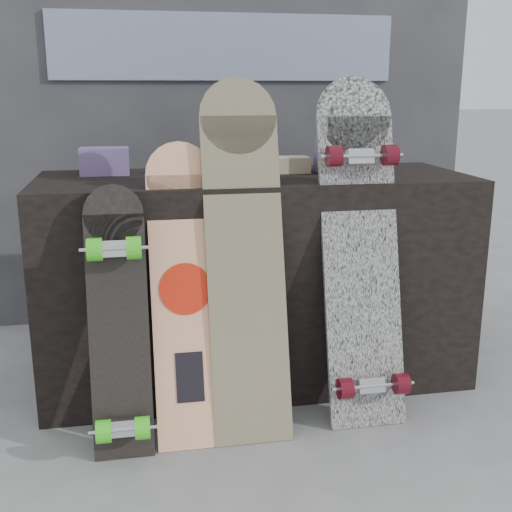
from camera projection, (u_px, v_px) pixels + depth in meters
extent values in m
plane|color=slate|center=(283.00, 437.00, 2.12)|extent=(60.00, 60.00, 0.00)
cube|color=black|center=(255.00, 278.00, 2.49)|extent=(1.60, 0.60, 0.80)
cube|color=#333338|center=(223.00, 91.00, 3.12)|extent=(2.40, 0.20, 2.20)
cube|color=navy|center=(226.00, 47.00, 2.96)|extent=(1.60, 0.02, 0.30)
cube|color=#49366E|center=(105.00, 161.00, 2.41)|extent=(0.18, 0.12, 0.10)
cube|color=#49366E|center=(336.00, 157.00, 2.46)|extent=(0.14, 0.14, 0.12)
cube|color=#D1B78C|center=(280.00, 165.00, 2.46)|extent=(0.22, 0.10, 0.06)
cube|color=beige|center=(186.00, 311.00, 2.07)|extent=(0.22, 0.28, 0.85)
cylinder|color=beige|center=(179.00, 175.00, 2.09)|extent=(0.22, 0.08, 0.21)
cylinder|color=red|center=(185.00, 289.00, 2.06)|extent=(0.17, 0.05, 0.16)
cube|color=black|center=(190.00, 377.00, 2.05)|extent=(0.09, 0.05, 0.15)
cube|color=#C6B887|center=(246.00, 279.00, 2.09)|extent=(0.26, 0.31, 1.03)
cylinder|color=#C6B887|center=(238.00, 116.00, 2.10)|extent=(0.26, 0.09, 0.25)
cube|color=silver|center=(361.00, 271.00, 2.19)|extent=(0.27, 0.29, 1.03)
cylinder|color=silver|center=(354.00, 115.00, 2.19)|extent=(0.27, 0.09, 0.26)
cube|color=silver|center=(371.00, 385.00, 2.14)|extent=(0.09, 0.04, 0.06)
cylinder|color=#4F0B16|center=(345.00, 388.00, 2.11)|extent=(0.04, 0.07, 0.07)
cylinder|color=#4F0B16|center=(401.00, 384.00, 2.14)|extent=(0.05, 0.07, 0.07)
cube|color=silver|center=(360.00, 157.00, 2.14)|extent=(0.09, 0.04, 0.06)
cylinder|color=#4F0B16|center=(334.00, 156.00, 2.11)|extent=(0.04, 0.07, 0.07)
cylinder|color=#4F0B16|center=(390.00, 155.00, 2.14)|extent=(0.05, 0.07, 0.07)
cube|color=black|center=(119.00, 337.00, 1.99)|extent=(0.19, 0.19, 0.74)
cylinder|color=black|center=(113.00, 214.00, 1.98)|extent=(0.19, 0.06, 0.18)
cube|color=silver|center=(123.00, 428.00, 1.95)|extent=(0.09, 0.04, 0.06)
cylinder|color=#3EDF1F|center=(104.00, 432.00, 1.92)|extent=(0.04, 0.07, 0.07)
cylinder|color=#3EDF1F|center=(143.00, 428.00, 1.94)|extent=(0.05, 0.07, 0.07)
cube|color=silver|center=(115.00, 249.00, 1.94)|extent=(0.09, 0.04, 0.06)
cylinder|color=#3EDF1F|center=(94.00, 250.00, 1.91)|extent=(0.04, 0.07, 0.07)
cylinder|color=#3EDF1F|center=(134.00, 248.00, 1.93)|extent=(0.05, 0.07, 0.07)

